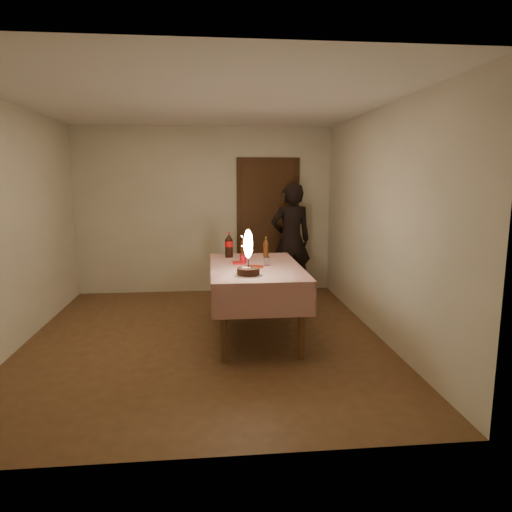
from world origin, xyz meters
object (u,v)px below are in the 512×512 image
at_px(photographer, 291,240).
at_px(cola_bottle, 229,245).
at_px(birthday_cake, 248,262).
at_px(red_cup, 243,259).
at_px(amber_bottle_left, 243,247).
at_px(amber_bottle_right, 266,248).
at_px(clear_cup, 267,261).
at_px(dining_table, 256,275).
at_px(red_plate, 254,267).

bearing_deg(photographer, cola_bottle, -129.87).
distance_m(birthday_cake, red_cup, 0.66).
bearing_deg(photographer, amber_bottle_left, -125.62).
bearing_deg(amber_bottle_right, clear_cup, -95.86).
bearing_deg(amber_bottle_left, dining_table, -81.63).
bearing_deg(red_cup, photographer, 62.46).
bearing_deg(birthday_cake, cola_bottle, 97.86).
bearing_deg(dining_table, birthday_cake, -103.94).
relative_size(clear_cup, cola_bottle, 0.28).
xyz_separation_m(dining_table, clear_cup, (0.13, 0.02, 0.15)).
bearing_deg(red_cup, red_plate, -66.88).
distance_m(red_cup, cola_bottle, 0.48).
bearing_deg(clear_cup, cola_bottle, 125.33).
bearing_deg(red_plate, birthday_cake, -103.02).
relative_size(amber_bottle_left, photographer, 0.15).
height_order(dining_table, amber_bottle_left, amber_bottle_left).
relative_size(dining_table, red_plate, 7.82).
bearing_deg(photographer, birthday_cake, -110.34).
xyz_separation_m(dining_table, red_plate, (-0.03, -0.09, 0.11)).
relative_size(clear_cup, amber_bottle_left, 0.35).
distance_m(red_plate, clear_cup, 0.19).
bearing_deg(red_cup, birthday_cake, -89.64).
relative_size(dining_table, clear_cup, 19.11).
relative_size(dining_table, cola_bottle, 5.42).
height_order(birthday_cake, clear_cup, birthday_cake).
distance_m(birthday_cake, red_plate, 0.45).
bearing_deg(clear_cup, red_cup, 152.66).
height_order(cola_bottle, amber_bottle_right, cola_bottle).
height_order(dining_table, red_plate, red_plate).
distance_m(dining_table, amber_bottle_right, 0.64).
bearing_deg(red_plate, red_cup, 113.12).
relative_size(clear_cup, amber_bottle_right, 0.35).
height_order(birthday_cake, cola_bottle, birthday_cake).
height_order(dining_table, red_cup, red_cup).
relative_size(red_cup, clear_cup, 1.11).
xyz_separation_m(cola_bottle, amber_bottle_left, (0.18, 0.05, -0.03)).
distance_m(birthday_cake, amber_bottle_left, 1.15).
distance_m(amber_bottle_left, photographer, 1.41).
xyz_separation_m(dining_table, birthday_cake, (-0.13, -0.50, 0.25)).
height_order(dining_table, birthday_cake, birthday_cake).
bearing_deg(cola_bottle, red_cup, -71.50).
distance_m(clear_cup, amber_bottle_left, 0.67).
xyz_separation_m(clear_cup, photographer, (0.60, 1.77, -0.00)).
relative_size(cola_bottle, amber_bottle_left, 1.25).
relative_size(red_cup, amber_bottle_left, 0.39).
distance_m(dining_table, clear_cup, 0.20).
height_order(red_plate, amber_bottle_left, amber_bottle_left).
bearing_deg(dining_table, clear_cup, 7.13).
bearing_deg(cola_bottle, amber_bottle_right, -2.70).
bearing_deg(amber_bottle_right, cola_bottle, 177.30).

